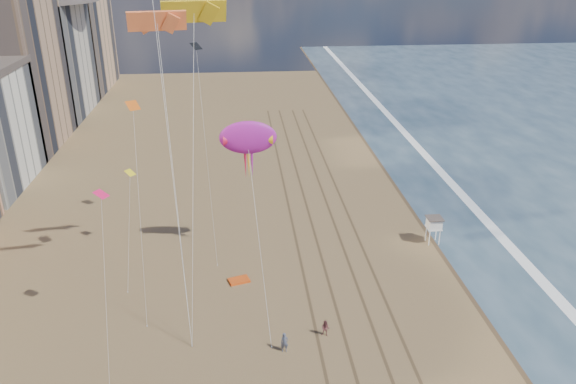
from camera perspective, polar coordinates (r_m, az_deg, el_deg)
The scene contains 9 objects.
wet_sand at distance 76.48m, azimuth 15.52°, elevation -1.70°, with size 260.00×260.00×0.00m, color #42301E.
foam at distance 78.03m, azimuth 18.41°, elevation -1.55°, with size 260.00×260.00×0.00m, color white.
tracks at distance 63.73m, azimuth 4.52°, elevation -6.20°, with size 7.68×120.00×0.01m.
lifeguard_stand at distance 66.65m, azimuth 14.62°, elevation -3.11°, with size 1.80×1.80×3.24m.
grounded_kite at distance 58.75m, azimuth -5.00°, elevation -8.92°, with size 2.09×1.33×0.24m, color #E24C13.
show_kite at distance 57.61m, azimuth -4.09°, elevation 5.49°, with size 5.14×8.58×20.42m.
kite_flyer_a at distance 49.21m, azimuth -0.36°, elevation -15.05°, with size 0.66×0.44×1.82m, color #4F5466.
kite_flyer_b at distance 51.05m, azimuth 3.83°, elevation -13.66°, with size 0.76×0.59×1.56m, color brown.
small_kites at distance 55.54m, azimuth -14.46°, elevation 7.01°, with size 9.20×18.75×13.28m.
Camera 1 is at (-7.47, -24.35, 31.74)m, focal length 35.00 mm.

